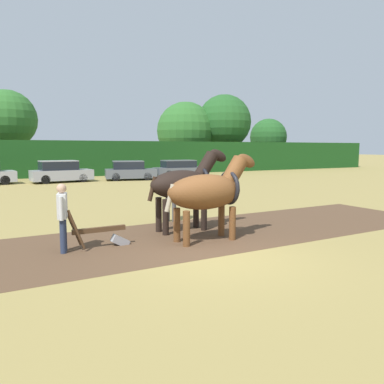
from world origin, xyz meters
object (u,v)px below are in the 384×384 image
(tree_right, at_px, (268,137))
(parked_car_right, at_px, (180,169))
(farmer_beside_team, at_px, (171,193))
(tree_center_left, at_px, (7,119))
(draft_horse_lead_left, at_px, (209,191))
(tree_center, at_px, (186,131))
(farmer_at_plow, at_px, (62,213))
(parked_car_center_right, at_px, (130,171))
(tree_center_right, at_px, (224,122))
(parked_car_center, at_px, (61,172))
(plow, at_px, (104,234))
(draft_horse_lead_right, at_px, (185,184))

(tree_right, distance_m, parked_car_right, 21.46)
(farmer_beside_team, bearing_deg, tree_center_left, 47.22)
(draft_horse_lead_left, bearing_deg, tree_center, 63.05)
(draft_horse_lead_left, height_order, farmer_beside_team, draft_horse_lead_left)
(farmer_at_plow, height_order, parked_car_center_right, farmer_at_plow)
(tree_center_right, distance_m, draft_horse_lead_left, 35.01)
(farmer_beside_team, distance_m, parked_car_center, 16.81)
(tree_center_left, bearing_deg, parked_car_center_right, -53.12)
(tree_center_right, bearing_deg, farmer_at_plow, -128.12)
(tree_center_right, distance_m, farmer_at_plow, 36.67)
(tree_right, xyz_separation_m, plow, (-29.25, -30.13, -3.53))
(tree_center_right, bearing_deg, parked_car_center_right, -146.04)
(draft_horse_lead_right, bearing_deg, parked_car_right, 63.27)
(draft_horse_lead_right, bearing_deg, plow, -165.62)
(tree_center, distance_m, draft_horse_lead_left, 34.05)
(draft_horse_lead_left, height_order, parked_car_right, draft_horse_lead_left)
(draft_horse_lead_left, height_order, draft_horse_lead_right, draft_horse_lead_right)
(parked_car_center_right, bearing_deg, parked_car_center, -171.77)
(farmer_beside_team, height_order, parked_car_center, farmer_beside_team)
(tree_center_right, xyz_separation_m, parked_car_right, (-10.32, -9.60, -4.78))
(parked_car_right, bearing_deg, tree_center_right, 46.33)
(tree_center_right, distance_m, draft_horse_lead_right, 33.91)
(parked_car_right, bearing_deg, draft_horse_lead_right, -111.76)
(farmer_beside_team, bearing_deg, tree_right, -4.84)
(tree_right, xyz_separation_m, parked_car_center_right, (-22.54, -11.48, -3.15))
(draft_horse_lead_left, distance_m, parked_car_right, 21.39)
(parked_car_center, relative_size, parked_car_right, 0.95)
(tree_center_left, height_order, tree_center, tree_center)
(draft_horse_lead_left, xyz_separation_m, parked_car_center, (-0.94, 19.57, -0.57))
(parked_car_center, bearing_deg, parked_car_right, -5.47)
(farmer_beside_team, relative_size, parked_car_center, 0.39)
(parked_car_center, bearing_deg, draft_horse_lead_left, -92.91)
(farmer_beside_team, distance_m, parked_car_right, 18.79)
(tree_center_right, relative_size, draft_horse_lead_right, 3.22)
(tree_right, xyz_separation_m, farmer_beside_team, (-26.46, -27.93, -2.88))
(tree_right, bearing_deg, farmer_beside_team, -133.45)
(parked_car_right, bearing_deg, draft_horse_lead_left, -110.16)
(tree_center_left, distance_m, farmer_at_plow, 29.67)
(parked_car_center_right, bearing_deg, parked_car_right, 16.48)
(draft_horse_lead_right, xyz_separation_m, parked_car_right, (8.57, 18.26, -0.68))
(tree_right, bearing_deg, parked_car_center, -157.96)
(tree_center_left, xyz_separation_m, farmer_at_plow, (0.35, -29.38, -4.11))
(parked_car_center, bearing_deg, plow, -100.76)
(tree_center, xyz_separation_m, tree_right, (12.08, 0.08, -0.54))
(farmer_at_plow, bearing_deg, plow, 14.80)
(draft_horse_lead_left, xyz_separation_m, parked_car_right, (8.54, 19.60, -0.61))
(draft_horse_lead_right, height_order, farmer_beside_team, draft_horse_lead_right)
(tree_center, relative_size, parked_car_right, 1.71)
(tree_right, height_order, draft_horse_lead_left, tree_right)
(farmer_beside_team, height_order, parked_car_center_right, farmer_beside_team)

